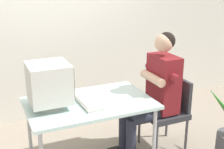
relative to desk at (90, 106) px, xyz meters
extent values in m
cube|color=silver|center=(0.30, 1.40, 0.83)|extent=(8.00, 0.10, 3.00)
cylinder|color=#B7B7BC|center=(0.56, -0.33, -0.32)|extent=(0.04, 0.04, 0.68)
cylinder|color=#B7B7BC|center=(-0.56, 0.33, -0.32)|extent=(0.04, 0.04, 0.68)
cylinder|color=#B7B7BC|center=(0.56, 0.33, -0.32)|extent=(0.04, 0.04, 0.68)
cube|color=silver|center=(0.00, 0.00, 0.04)|extent=(1.24, 0.79, 0.03)
cylinder|color=silver|center=(-0.38, 0.03, 0.06)|extent=(0.26, 0.26, 0.02)
cylinder|color=silver|center=(-0.38, 0.03, 0.09)|extent=(0.06, 0.06, 0.04)
cube|color=silver|center=(-0.38, 0.03, 0.30)|extent=(0.37, 0.38, 0.37)
cube|color=black|center=(-0.19, 0.03, 0.30)|extent=(0.01, 0.32, 0.30)
cube|color=silver|center=(-0.03, -0.02, 0.06)|extent=(0.17, 0.48, 0.02)
cube|color=beige|center=(-0.03, -0.02, 0.08)|extent=(0.15, 0.43, 0.01)
cylinder|color=#4C4C51|center=(0.67, -0.20, -0.46)|extent=(0.03, 0.03, 0.40)
cylinder|color=#4C4C51|center=(1.06, -0.20, -0.46)|extent=(0.03, 0.03, 0.40)
cylinder|color=#4C4C51|center=(0.67, 0.18, -0.46)|extent=(0.03, 0.03, 0.40)
cylinder|color=#4C4C51|center=(1.06, 0.18, -0.46)|extent=(0.03, 0.03, 0.40)
cube|color=#2D2D33|center=(0.87, -0.01, -0.23)|extent=(0.45, 0.45, 0.06)
cube|color=#2D2D33|center=(1.07, -0.01, -0.02)|extent=(0.04, 0.40, 0.36)
cube|color=maroon|center=(0.85, -0.01, 0.13)|extent=(0.22, 0.38, 0.62)
sphere|color=tan|center=(0.83, -0.01, 0.57)|extent=(0.19, 0.19, 0.19)
sphere|color=black|center=(0.86, -0.01, 0.59)|extent=(0.18, 0.18, 0.18)
cylinder|color=#262838|center=(0.63, -0.10, -0.18)|extent=(0.43, 0.14, 0.14)
cylinder|color=#262838|center=(0.63, 0.08, -0.18)|extent=(0.43, 0.14, 0.14)
cylinder|color=#262838|center=(0.42, -0.10, -0.42)|extent=(0.11, 0.11, 0.48)
cylinder|color=#262838|center=(0.42, 0.08, -0.42)|extent=(0.11, 0.11, 0.48)
cylinder|color=maroon|center=(0.83, -0.23, 0.25)|extent=(0.09, 0.14, 0.09)
cylinder|color=maroon|center=(0.83, 0.21, 0.25)|extent=(0.09, 0.14, 0.09)
cylinder|color=tan|center=(0.71, -0.01, 0.20)|extent=(0.09, 0.38, 0.09)
cone|color=#38802C|center=(1.40, -0.35, -0.10)|extent=(0.15, 0.43, 0.34)
cone|color=#38802C|center=(1.32, -0.44, -0.06)|extent=(0.34, 0.23, 0.42)
camera|label=1|loc=(-0.91, -2.62, 1.25)|focal=48.68mm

